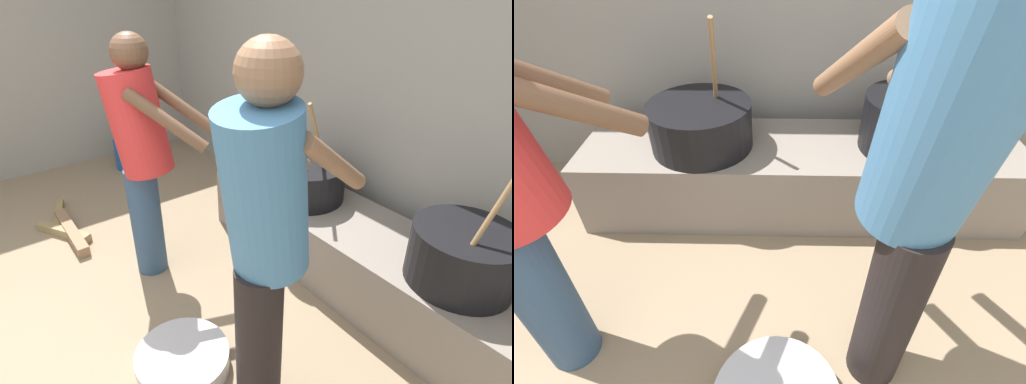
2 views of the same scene
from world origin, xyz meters
TOP-DOWN VIEW (x-y plane):
  - block_enclosure_rear at (0.00, 2.50)m, footprint 5.78×0.20m
  - hearth_ledge at (0.46, 1.98)m, footprint 2.48×0.60m
  - cooking_pot_main at (-0.10, 1.96)m, footprint 0.55×0.55m
  - cooking_pot_secondary at (1.02, 1.96)m, footprint 0.51×0.51m
  - cook_in_red_shirt at (-0.51, 1.01)m, footprint 0.68×0.68m
  - cook_in_blue_shirt at (0.71, 0.98)m, footprint 0.47×0.73m
  - bucket_blue_plastic at (-2.25, 1.52)m, footprint 0.31×0.31m
  - metal_mixing_bowl at (0.32, 0.77)m, footprint 0.47×0.47m
  - firewood_pile at (-1.34, 0.63)m, footprint 0.93×0.31m

SIDE VIEW (x-z plane):
  - firewood_pile at x=-1.34m, z-range 0.00..0.08m
  - metal_mixing_bowl at x=0.32m, z-range 0.00..0.11m
  - bucket_blue_plastic at x=-2.25m, z-range 0.00..0.30m
  - hearth_ledge at x=0.46m, z-range 0.00..0.44m
  - cooking_pot_main at x=-0.10m, z-range 0.21..0.91m
  - cooking_pot_secondary at x=1.02m, z-range 0.21..0.96m
  - cook_in_red_shirt at x=-0.51m, z-range 0.11..1.64m
  - cook_in_blue_shirt at x=0.71m, z-range 0.12..1.76m
  - block_enclosure_rear at x=0.00m, z-range 0.00..2.41m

